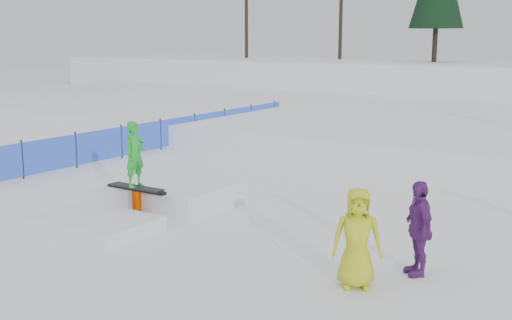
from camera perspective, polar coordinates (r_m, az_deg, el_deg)
The scene contains 7 objects.
ground at distance 13.72m, azimuth -6.37°, elevation -5.62°, with size 120.00×120.00×0.00m, color white.
snow_berm at distance 41.07m, azimuth 21.44°, elevation 6.38°, with size 60.00×14.00×2.40m, color white.
snow_midrise at distance 27.65m, azimuth 15.23°, elevation 3.26°, with size 50.00×18.00×0.80m, color white.
safety_fence at distance 22.65m, azimuth -8.48°, elevation 2.30°, with size 0.05×16.00×1.10m.
spectator_purple at distance 10.90m, azimuth 14.24°, elevation -5.88°, with size 0.94×0.39×1.60m, color #62267A.
spectator_yellow at distance 10.18m, azimuth 8.98°, elevation -6.86°, with size 0.78×0.51×1.60m, color #C7CB1A.
jib_rail_feature at distance 14.67m, azimuth -8.99°, elevation -3.37°, with size 2.60×4.40×2.11m.
Camera 1 is at (8.43, -10.11, 3.88)m, focal length 45.00 mm.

